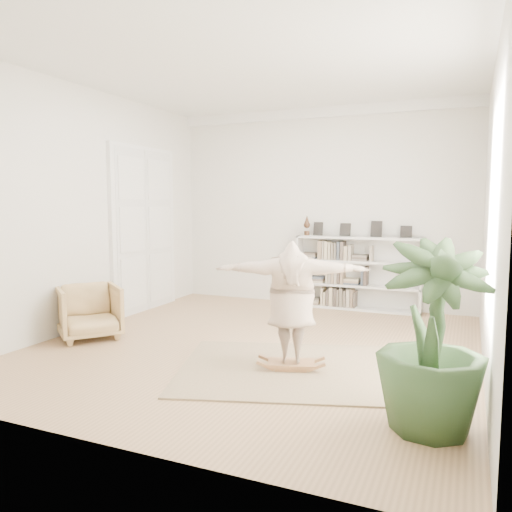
{
  "coord_description": "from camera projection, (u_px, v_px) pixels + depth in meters",
  "views": [
    {
      "loc": [
        2.55,
        -5.95,
        1.88
      ],
      "look_at": [
        -0.18,
        0.4,
        1.15
      ],
      "focal_mm": 35.0,
      "sensor_mm": 36.0,
      "label": 1
    }
  ],
  "objects": [
    {
      "name": "floor",
      "position": [
        257.0,
        345.0,
        6.64
      ],
      "size": [
        6.0,
        6.0,
        0.0
      ],
      "primitive_type": "plane",
      "color": "#98744E",
      "rests_on": "ground"
    },
    {
      "name": "room_shell",
      "position": [
        321.0,
        112.0,
        8.95
      ],
      "size": [
        6.0,
        6.0,
        6.0
      ],
      "color": "silver",
      "rests_on": "floor"
    },
    {
      "name": "doors",
      "position": [
        144.0,
        231.0,
        8.74
      ],
      "size": [
        0.09,
        1.78,
        2.92
      ],
      "color": "white",
      "rests_on": "floor"
    },
    {
      "name": "bookshelf",
      "position": [
        357.0,
        274.0,
        8.85
      ],
      "size": [
        2.2,
        0.35,
        1.64
      ],
      "color": "silver",
      "rests_on": "floor"
    },
    {
      "name": "armchair",
      "position": [
        89.0,
        312.0,
        6.97
      ],
      "size": [
        1.14,
        1.14,
        0.75
      ],
      "primitive_type": "imported",
      "rotation": [
        0.0,
        0.0,
        0.9
      ],
      "color": "tan",
      "rests_on": "floor"
    },
    {
      "name": "rug",
      "position": [
        291.0,
        369.0,
        5.66
      ],
      "size": [
        2.99,
        2.66,
        0.02
      ],
      "primitive_type": "cube",
      "rotation": [
        0.0,
        0.0,
        0.31
      ],
      "color": "tan",
      "rests_on": "floor"
    },
    {
      "name": "rocker_board",
      "position": [
        291.0,
        364.0,
        5.65
      ],
      "size": [
        0.6,
        0.46,
        0.11
      ],
      "rotation": [
        0.0,
        0.0,
        0.31
      ],
      "color": "olive",
      "rests_on": "rug"
    },
    {
      "name": "person",
      "position": [
        292.0,
        299.0,
        5.57
      ],
      "size": [
        1.75,
        0.95,
        1.38
      ],
      "primitive_type": "imported",
      "rotation": [
        0.0,
        0.0,
        3.45
      ],
      "color": "#C3A892",
      "rests_on": "rocker_board"
    },
    {
      "name": "houseplant",
      "position": [
        432.0,
        337.0,
        4.07
      ],
      "size": [
        1.14,
        1.14,
        1.59
      ],
      "primitive_type": "imported",
      "rotation": [
        0.0,
        0.0,
        0.34
      ],
      "color": "#2D4B25",
      "rests_on": "floor"
    }
  ]
}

